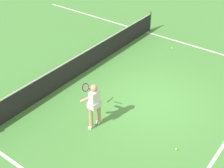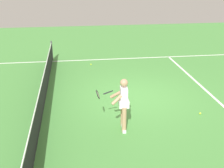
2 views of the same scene
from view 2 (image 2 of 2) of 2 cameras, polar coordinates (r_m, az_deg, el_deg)
name	(u,v)px [view 2 (image 2 of 2)]	position (r m, az deg, el deg)	size (l,w,h in m)	color
ground_plane	(136,97)	(10.79, 4.61, -2.45)	(28.48, 28.48, 0.00)	#4C9342
service_line_marking	(208,92)	(11.67, 18.14, -1.57)	(9.61, 0.10, 0.01)	white
sideline_right_marking	(116,59)	(15.23, 0.85, 4.89)	(0.10, 19.91, 0.01)	white
court_net	(44,90)	(10.44, -13.07, -1.11)	(10.29, 0.08, 0.97)	#4C4C51
tennis_player	(123,102)	(8.33, 2.07, -3.55)	(0.81, 0.92, 1.55)	tan
tennis_ball_near	(200,113)	(9.90, 16.70, -5.47)	(0.07, 0.07, 0.07)	#D1E533
tennis_ball_mid	(91,64)	(14.27, -4.10, 3.81)	(0.07, 0.07, 0.07)	#D1E533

